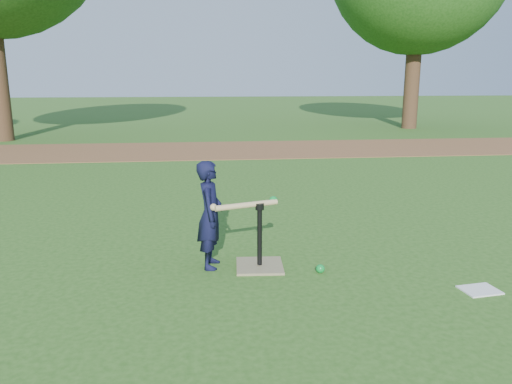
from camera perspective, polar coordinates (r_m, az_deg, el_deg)
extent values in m
plane|color=#285116|center=(4.82, 1.42, -8.03)|extent=(80.00, 80.00, 0.00)
cube|color=brown|center=(12.10, -3.41, 4.84)|extent=(24.00, 3.00, 0.01)
imported|color=black|center=(4.59, -5.25, -2.60)|extent=(0.28, 0.39, 1.00)
sphere|color=#0B822C|center=(4.60, 7.36, -8.69)|extent=(0.08, 0.08, 0.08)
cube|color=white|center=(4.61, 24.19, -10.18)|extent=(0.33, 0.27, 0.01)
cube|color=#847653|center=(4.71, 0.41, -8.43)|extent=(0.46, 0.46, 0.02)
cylinder|color=black|center=(4.61, 0.42, -5.09)|extent=(0.05, 0.05, 0.55)
cylinder|color=black|center=(4.53, 0.42, -1.66)|extent=(0.08, 0.08, 0.06)
cylinder|color=tan|center=(4.49, -1.07, -1.51)|extent=(0.59, 0.23, 0.05)
sphere|color=tan|center=(4.43, -4.88, -1.74)|extent=(0.06, 0.06, 0.06)
sphere|color=#0B822C|center=(4.63, 2.00, -0.96)|extent=(0.08, 0.08, 0.08)
cylinder|color=#382316|center=(17.93, 17.42, 12.42)|extent=(0.50, 0.50, 3.42)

